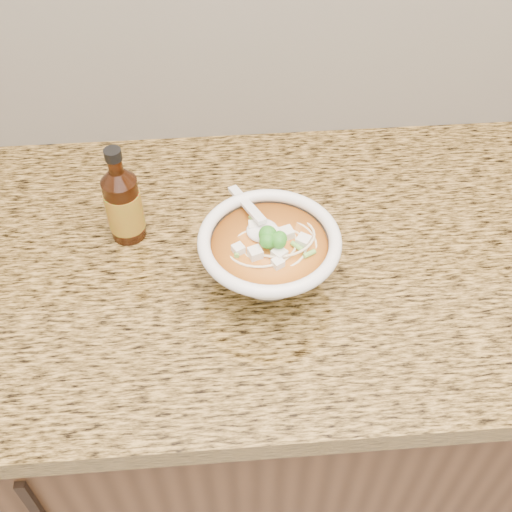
{
  "coord_description": "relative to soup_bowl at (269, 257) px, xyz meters",
  "views": [
    {
      "loc": [
        -0.21,
        0.97,
        1.68
      ],
      "look_at": [
        -0.15,
        1.61,
        0.96
      ],
      "focal_mm": 45.0,
      "sensor_mm": 36.0,
      "label": 1
    }
  ],
  "objects": [
    {
      "name": "soup_bowl",
      "position": [
        0.0,
        0.0,
        0.0
      ],
      "size": [
        0.21,
        0.24,
        0.12
      ],
      "rotation": [
        0.0,
        0.0,
        0.04
      ],
      "color": "white",
      "rests_on": "counter_slab"
    },
    {
      "name": "cabinet",
      "position": [
        0.13,
        0.06,
        -0.52
      ],
      "size": [
        4.0,
        0.65,
        0.86
      ],
      "primitive_type": "cube",
      "color": "black",
      "rests_on": "ground"
    },
    {
      "name": "hot_sauce_bottle",
      "position": [
        -0.22,
        0.12,
        0.02
      ],
      "size": [
        0.07,
        0.07,
        0.18
      ],
      "rotation": [
        0.0,
        0.0,
        0.22
      ],
      "color": "#3D1908",
      "rests_on": "counter_slab"
    },
    {
      "name": "counter_slab",
      "position": [
        0.13,
        0.06,
        -0.07
      ],
      "size": [
        4.0,
        0.68,
        0.04
      ],
      "primitive_type": "cube",
      "color": "olive",
      "rests_on": "cabinet"
    }
  ]
}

